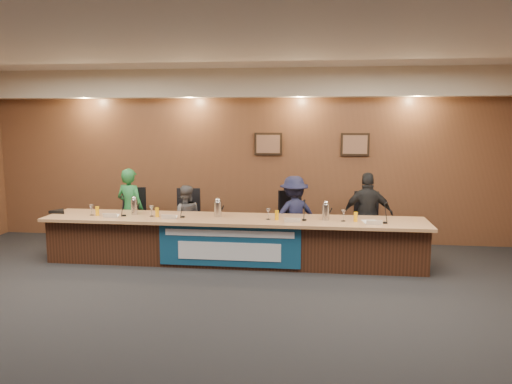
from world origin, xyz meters
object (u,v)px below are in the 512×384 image
office_chair_b (187,223)px  carafe_left (134,207)px  banner (229,246)px  office_chair_a (133,222)px  carafe_right (326,212)px  dais_body (234,241)px  panelist_d (368,215)px  office_chair_c (294,226)px  speakerphone (59,212)px  panelist_b (185,218)px  office_chair_d (367,228)px  panelist_a (130,209)px  carafe_mid (218,209)px  panelist_c (294,216)px

office_chair_b → carafe_left: bearing=-140.7°
banner → office_chair_a: (-1.97, 1.13, 0.10)m
banner → carafe_right: (1.47, 0.37, 0.49)m
dais_body → panelist_d: size_ratio=4.17×
banner → office_chair_c: (0.94, 1.13, 0.10)m
carafe_left → speakerphone: (-1.31, -0.03, -0.10)m
panelist_b → carafe_right: (2.43, -0.66, 0.29)m
dais_body → office_chair_a: bearing=159.9°
dais_body → carafe_right: size_ratio=24.23×
dais_body → carafe_left: 1.74m
office_chair_a → carafe_right: bearing=-23.3°
office_chair_d → panelist_a: bearing=-177.8°
office_chair_a → carafe_mid: carafe_mid is taller
speakerphone → carafe_left: bearing=1.3°
carafe_mid → speakerphone: carafe_mid is taller
panelist_c → panelist_d: 1.24m
panelist_a → office_chair_b: panelist_a is taller
carafe_mid → panelist_c: bearing=26.5°
office_chair_d → banner: bearing=-151.6°
banner → carafe_left: carafe_left is taller
office_chair_d → carafe_mid: 2.56m
panelist_b → carafe_left: bearing=28.1°
dais_body → carafe_right: carafe_right is taller
panelist_d → speakerphone: panelist_d is taller
speakerphone → office_chair_a: bearing=35.7°
dais_body → carafe_mid: (-0.26, 0.02, 0.52)m
office_chair_d → panelist_c: bearing=-174.5°
panelist_d → carafe_left: (-3.84, -0.59, 0.16)m
panelist_d → office_chair_d: panelist_d is taller
dais_body → speakerphone: speakerphone is taller
office_chair_d → carafe_right: bearing=-132.0°
carafe_right → panelist_b: bearing=164.7°
office_chair_c → carafe_mid: carafe_mid is taller
office_chair_b → office_chair_a: bearing=174.4°
panelist_b → panelist_c: size_ratio=0.86×
dais_body → carafe_left: size_ratio=24.13×
office_chair_a → carafe_right: size_ratio=1.94×
carafe_left → panelist_a: bearing=117.0°
carafe_right → speakerphone: 4.44m
carafe_mid → speakerphone: size_ratio=0.75×
panelist_c → office_chair_c: size_ratio=2.83×
panelist_b → office_chair_c: 1.91m
office_chair_b → speakerphone: speakerphone is taller
panelist_a → carafe_left: panelist_a is taller
panelist_c → office_chair_c: 0.22m
office_chair_d → carafe_left: bearing=-168.9°
banner → panelist_a: (-1.97, 1.03, 0.35)m
dais_body → panelist_b: (-0.96, 0.62, 0.24)m
office_chair_c → speakerphone: 3.99m
office_chair_b → carafe_left: size_ratio=1.93×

